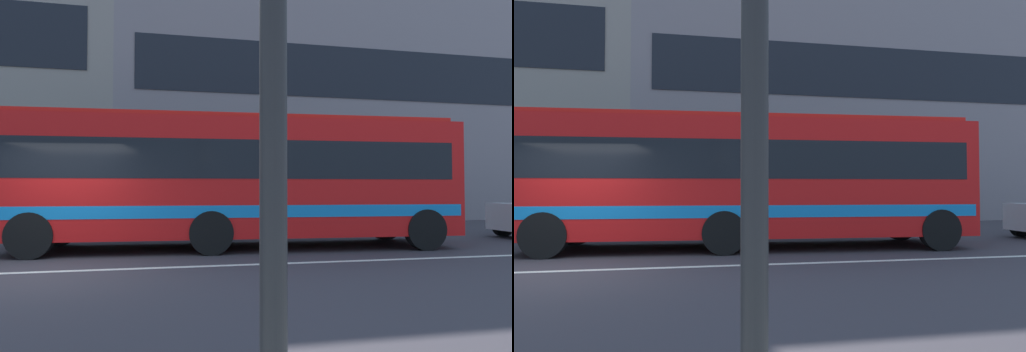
% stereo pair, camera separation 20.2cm
% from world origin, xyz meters
% --- Properties ---
extents(ground_plane, '(160.00, 160.00, 0.00)m').
position_xyz_m(ground_plane, '(0.00, 0.00, 0.00)').
color(ground_plane, '#3A353A').
extents(lane_centre_line, '(60.00, 0.16, 0.01)m').
position_xyz_m(lane_centre_line, '(0.00, 0.00, 0.00)').
color(lane_centre_line, silver).
rests_on(lane_centre_line, ground_plane).
extents(hedge_row_far, '(21.31, 1.10, 0.96)m').
position_xyz_m(hedge_row_far, '(-0.89, 6.43, 0.48)').
color(hedge_row_far, '#2F7333').
rests_on(hedge_row_far, ground_plane).
extents(apartment_block_right, '(21.14, 8.62, 11.75)m').
position_xyz_m(apartment_block_right, '(10.69, 14.44, 5.87)').
color(apartment_block_right, gray).
rests_on(apartment_block_right, ground_plane).
extents(transit_bus, '(11.19, 3.07, 3.28)m').
position_xyz_m(transit_bus, '(3.98, 2.53, 1.81)').
color(transit_bus, red).
rests_on(transit_bus, ground_plane).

